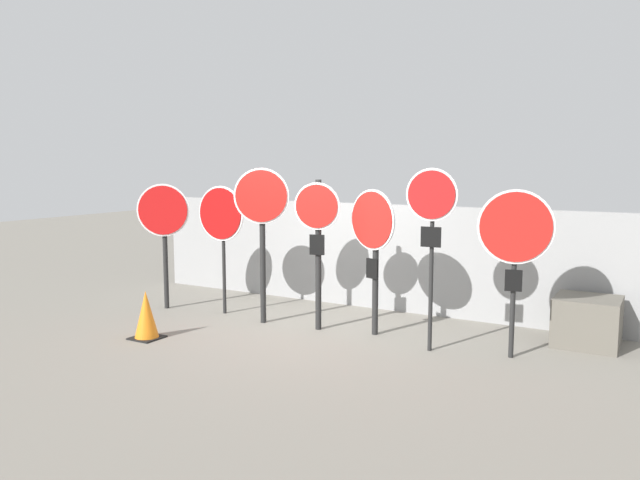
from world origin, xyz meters
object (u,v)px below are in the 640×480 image
at_px(stop_sign_5, 432,214).
at_px(storage_crate, 587,321).
at_px(stop_sign_4, 373,236).
at_px(traffic_cone_0, 146,315).
at_px(stop_sign_0, 164,221).
at_px(stop_sign_6, 515,237).
at_px(stop_sign_1, 221,220).
at_px(stop_sign_2, 262,216).
at_px(stop_sign_3, 318,230).

height_order(stop_sign_5, storage_crate, stop_sign_5).
bearing_deg(stop_sign_4, traffic_cone_0, -125.91).
bearing_deg(traffic_cone_0, stop_sign_0, 125.16).
bearing_deg(stop_sign_6, stop_sign_4, 164.91).
bearing_deg(stop_sign_1, traffic_cone_0, -91.03).
height_order(stop_sign_2, stop_sign_6, stop_sign_2).
xyz_separation_m(stop_sign_5, traffic_cone_0, (-3.67, -1.40, -1.47)).
height_order(stop_sign_1, stop_sign_6, stop_sign_6).
xyz_separation_m(stop_sign_3, stop_sign_6, (2.81, 0.04, 0.05)).
relative_size(stop_sign_2, stop_sign_5, 1.00).
xyz_separation_m(stop_sign_0, stop_sign_5, (4.71, -0.08, 0.32)).
distance_m(stop_sign_2, stop_sign_3, 0.95).
relative_size(stop_sign_0, stop_sign_6, 0.99).
bearing_deg(stop_sign_6, stop_sign_1, 167.76).
relative_size(stop_sign_6, storage_crate, 2.57).
distance_m(stop_sign_0, stop_sign_2, 1.99).
height_order(stop_sign_1, traffic_cone_0, stop_sign_1).
distance_m(stop_sign_3, stop_sign_5, 1.84).
bearing_deg(storage_crate, traffic_cone_0, -153.34).
bearing_deg(stop_sign_6, traffic_cone_0, -172.47).
distance_m(stop_sign_2, stop_sign_4, 1.78).
relative_size(stop_sign_1, stop_sign_2, 0.88).
height_order(stop_sign_3, storage_crate, stop_sign_3).
relative_size(stop_sign_2, traffic_cone_0, 3.49).
bearing_deg(stop_sign_0, stop_sign_4, -26.11).
bearing_deg(stop_sign_1, stop_sign_2, -10.65).
bearing_deg(stop_sign_0, stop_sign_3, -28.06).
bearing_deg(stop_sign_4, stop_sign_0, -154.78).
relative_size(stop_sign_4, traffic_cone_0, 3.07).
xyz_separation_m(stop_sign_2, storage_crate, (4.49, 1.22, -1.33)).
height_order(stop_sign_2, storage_crate, stop_sign_2).
distance_m(stop_sign_4, storage_crate, 3.12).
xyz_separation_m(stop_sign_2, stop_sign_6, (3.74, 0.12, -0.12)).
distance_m(stop_sign_2, traffic_cone_0, 2.22).
height_order(stop_sign_2, stop_sign_3, stop_sign_2).
xyz_separation_m(stop_sign_1, stop_sign_2, (0.92, -0.17, 0.11)).
height_order(stop_sign_0, stop_sign_4, stop_sign_0).
height_order(stop_sign_6, traffic_cone_0, stop_sign_6).
bearing_deg(stop_sign_2, stop_sign_6, -24.55).
xyz_separation_m(stop_sign_0, stop_sign_1, (1.06, 0.20, 0.06)).
distance_m(stop_sign_1, stop_sign_6, 4.66).
height_order(stop_sign_1, storage_crate, stop_sign_1).
bearing_deg(stop_sign_1, stop_sign_3, -2.98).
xyz_separation_m(stop_sign_4, traffic_cone_0, (-2.69, -1.75, -1.10)).
bearing_deg(stop_sign_0, stop_sign_1, -19.71).
bearing_deg(stop_sign_5, stop_sign_0, 175.30).
distance_m(stop_sign_1, stop_sign_3, 1.85).
xyz_separation_m(stop_sign_0, stop_sign_4, (3.73, 0.27, -0.05)).
distance_m(stop_sign_1, stop_sign_4, 2.67).
bearing_deg(stop_sign_0, storage_crate, -19.30).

